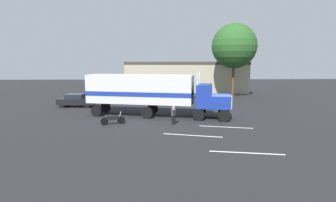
{
  "coord_description": "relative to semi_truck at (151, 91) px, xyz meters",
  "views": [
    {
      "loc": [
        -5.82,
        -25.0,
        5.36
      ],
      "look_at": [
        -4.95,
        0.86,
        1.6
      ],
      "focal_mm": 28.46,
      "sensor_mm": 36.0,
      "label": 1
    }
  ],
  "objects": [
    {
      "name": "ground_plane",
      "position": [
        6.62,
        -1.25,
        -2.52
      ],
      "size": [
        120.0,
        120.0,
        0.0
      ],
      "primitive_type": "plane",
      "color": "#232326"
    },
    {
      "name": "lane_stripe_near",
      "position": [
        6.37,
        -4.75,
        -2.52
      ],
      "size": [
        4.32,
        1.18,
        0.01
      ],
      "primitive_type": "cube",
      "rotation": [
        0.0,
        0.0,
        -0.23
      ],
      "color": "silver",
      "rests_on": "ground_plane"
    },
    {
      "name": "lane_stripe_mid",
      "position": [
        3.26,
        -7.21,
        -2.52
      ],
      "size": [
        4.29,
        1.29,
        0.01
      ],
      "primitive_type": "cube",
      "rotation": [
        0.0,
        0.0,
        -0.26
      ],
      "color": "silver",
      "rests_on": "ground_plane"
    },
    {
      "name": "lane_stripe_far",
      "position": [
        6.02,
        -11.15,
        -2.52
      ],
      "size": [
        4.36,
        0.96,
        0.01
      ],
      "primitive_type": "cube",
      "rotation": [
        0.0,
        0.0,
        -0.18
      ],
      "color": "silver",
      "rests_on": "ground_plane"
    },
    {
      "name": "semi_truck",
      "position": [
        0.0,
        0.0,
        0.0
      ],
      "size": [
        14.35,
        5.67,
        4.5
      ],
      "color": "#193399",
      "rests_on": "ground_plane"
    },
    {
      "name": "person_bystander",
      "position": [
        2.05,
        -3.67,
        -1.63
      ],
      "size": [
        0.34,
        0.46,
        1.63
      ],
      "color": "black",
      "rests_on": "ground_plane"
    },
    {
      "name": "parked_bus",
      "position": [
        0.13,
        12.54,
        -0.46
      ],
      "size": [
        11.17,
        6.38,
        3.4
      ],
      "color": "#1E5999",
      "rests_on": "ground_plane"
    },
    {
      "name": "parked_car",
      "position": [
        -9.27,
        6.11,
        -1.72
      ],
      "size": [
        4.47,
        1.98,
        1.57
      ],
      "color": "black",
      "rests_on": "ground_plane"
    },
    {
      "name": "motorcycle",
      "position": [
        -3.22,
        -3.49,
        -2.04
      ],
      "size": [
        2.03,
        0.78,
        1.12
      ],
      "color": "black",
      "rests_on": "ground_plane"
    },
    {
      "name": "tree_left",
      "position": [
        12.15,
        14.21,
        5.27
      ],
      "size": [
        6.76,
        6.76,
        11.19
      ],
      "color": "brown",
      "rests_on": "ground_plane"
    },
    {
      "name": "building_backdrop",
      "position": [
        5.92,
        23.36,
        0.43
      ],
      "size": [
        23.1,
        10.92,
        5.49
      ],
      "color": "#B7AD8C",
      "rests_on": "ground_plane"
    }
  ]
}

